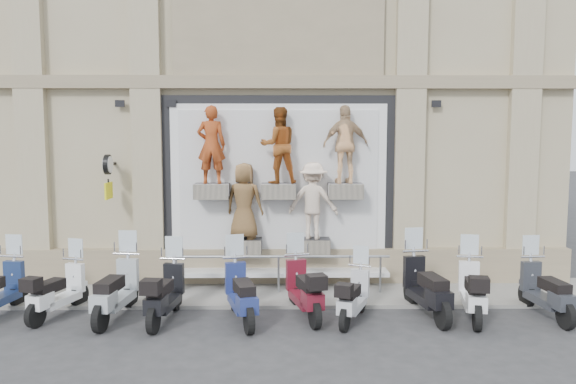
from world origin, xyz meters
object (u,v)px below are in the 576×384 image
scooter_d (165,282)px  scooter_f (304,278)px  scooter_g (354,286)px  clock_sign_bracket (108,171)px  scooter_i (473,280)px  scooter_j (546,279)px  scooter_c (116,278)px  scooter_h (427,275)px  scooter_e (241,281)px  scooter_b (58,280)px  guard_rail (279,276)px

scooter_d → scooter_f: scooter_f is taller
scooter_d → scooter_g: 3.67m
clock_sign_bracket → scooter_d: 3.43m
scooter_i → scooter_j: size_ratio=1.02×
scooter_c → scooter_h: size_ratio=0.98×
clock_sign_bracket → scooter_e: size_ratio=0.51×
clock_sign_bracket → scooter_b: clock_sign_bracket is taller
scooter_i → scooter_d: bearing=-167.9°
clock_sign_bracket → scooter_j: size_ratio=0.53×
scooter_f → scooter_h: size_ratio=0.95×
clock_sign_bracket → scooter_g: (5.37, -2.23, -2.10)m
clock_sign_bracket → scooter_c: (0.72, -2.06, -1.97)m
scooter_f → scooter_i: size_ratio=1.01×
scooter_c → scooter_d: scooter_c is taller
scooter_c → scooter_d: bearing=-1.2°
scooter_c → scooter_g: scooter_c is taller
scooter_e → scooter_i: size_ratio=1.02×
clock_sign_bracket → scooter_j: (9.22, -2.03, -2.03)m
guard_rail → clock_sign_bracket: clock_sign_bracket is taller
clock_sign_bracket → scooter_g: bearing=-22.5°
scooter_c → scooter_h: scooter_h is taller
clock_sign_bracket → scooter_d: bearing=-52.1°
scooter_i → scooter_j: 1.49m
scooter_g → scooter_j: scooter_j is taller
clock_sign_bracket → scooter_j: clock_sign_bracket is taller
scooter_f → clock_sign_bracket: bearing=141.9°
guard_rail → scooter_d: scooter_d is taller
guard_rail → scooter_c: (-3.18, -1.59, 0.37)m
scooter_f → scooter_g: 1.00m
clock_sign_bracket → scooter_j: bearing=-12.4°
scooter_h → scooter_g: bearing=-178.9°
scooter_g → scooter_h: (1.49, 0.28, 0.15)m
guard_rail → scooter_b: bearing=-162.1°
guard_rail → scooter_f: scooter_f is taller
clock_sign_bracket → scooter_c: 2.94m
scooter_e → scooter_b: bearing=159.6°
clock_sign_bracket → scooter_i: (7.73, -2.10, -2.01)m
scooter_b → scooter_g: scooter_b is taller
scooter_d → scooter_g: size_ratio=1.13×
scooter_h → scooter_i: scooter_h is taller
scooter_g → scooter_d: bearing=-158.7°
scooter_c → scooter_j: 8.51m
scooter_b → scooter_j: (9.71, -0.14, 0.03)m
scooter_b → scooter_i: size_ratio=0.94×
scooter_f → scooter_g: size_ratio=1.15×
scooter_g → scooter_h: size_ratio=0.82×
clock_sign_bracket → scooter_e: (3.18, -2.22, -2.00)m
clock_sign_bracket → scooter_i: clock_sign_bracket is taller
scooter_b → scooter_d: size_ratio=0.94×
scooter_f → scooter_j: (4.81, -0.08, -0.02)m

